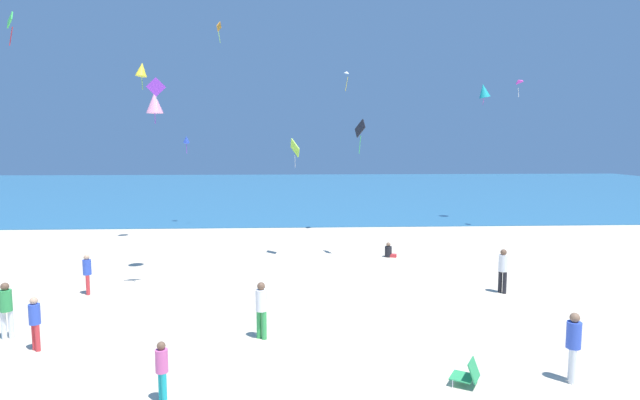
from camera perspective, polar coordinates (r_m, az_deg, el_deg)
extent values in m
plane|color=beige|center=(23.23, -0.55, -8.21)|extent=(120.00, 120.00, 0.00)
cube|color=teal|center=(65.36, -2.02, 1.23)|extent=(120.00, 60.00, 0.05)
cube|color=#2D9956|center=(13.61, 15.51, -18.41)|extent=(0.74, 0.76, 0.03)
cube|color=#2D9956|center=(13.47, 16.74, -17.67)|extent=(0.48, 0.60, 0.46)
cylinder|color=#B7B7BC|center=(13.43, 14.52, -19.18)|extent=(0.02, 0.02, 0.19)
cylinder|color=#B7B7BC|center=(13.94, 15.13, -18.21)|extent=(0.02, 0.02, 0.19)
cylinder|color=red|center=(21.95, -24.40, -8.60)|extent=(0.14, 0.14, 0.78)
cylinder|color=red|center=(22.12, -24.39, -8.49)|extent=(0.14, 0.14, 0.78)
cylinder|color=blue|center=(21.88, -24.48, -6.81)|extent=(0.40, 0.40, 0.59)
sphere|color=tan|center=(21.79, -24.53, -5.81)|extent=(0.21, 0.21, 0.21)
cylinder|color=white|center=(14.46, 26.28, -16.27)|extent=(0.15, 0.15, 0.87)
cylinder|color=white|center=(14.64, 26.16, -15.98)|extent=(0.15, 0.15, 0.87)
cylinder|color=blue|center=(14.28, 26.38, -13.29)|extent=(0.45, 0.45, 0.65)
sphere|color=#846047|center=(14.15, 26.46, -11.63)|extent=(0.24, 0.24, 0.24)
cylinder|color=red|center=(17.06, -29.16, -13.11)|extent=(0.13, 0.13, 0.77)
cylinder|color=red|center=(16.91, -28.90, -13.27)|extent=(0.13, 0.13, 0.77)
cylinder|color=blue|center=(16.78, -29.16, -11.02)|extent=(0.43, 0.43, 0.58)
sphere|color=tan|center=(16.68, -29.23, -9.75)|extent=(0.21, 0.21, 0.21)
cylinder|color=black|center=(26.76, 7.60, -5.71)|extent=(0.45, 0.45, 0.55)
sphere|color=#846047|center=(26.69, 7.61, -4.92)|extent=(0.22, 0.22, 0.22)
cube|color=red|center=(26.78, 8.06, -6.13)|extent=(0.47, 0.38, 0.16)
cylinder|color=black|center=(21.54, 19.39, -8.55)|extent=(0.15, 0.15, 0.87)
cylinder|color=black|center=(21.45, 19.84, -8.63)|extent=(0.15, 0.15, 0.87)
cylinder|color=white|center=(21.32, 19.69, -6.62)|extent=(0.48, 0.48, 0.65)
sphere|color=brown|center=(21.23, 19.73, -5.49)|extent=(0.24, 0.24, 0.24)
cylinder|color=white|center=(18.35, -31.71, -11.76)|extent=(0.15, 0.15, 0.86)
cylinder|color=white|center=(18.30, -31.11, -11.78)|extent=(0.15, 0.15, 0.86)
cylinder|color=green|center=(18.12, -31.55, -9.51)|extent=(0.42, 0.42, 0.64)
sphere|color=brown|center=(18.02, -31.63, -8.19)|extent=(0.24, 0.24, 0.24)
cylinder|color=green|center=(15.93, -6.79, -13.53)|extent=(0.15, 0.15, 0.86)
cylinder|color=green|center=(15.82, -6.23, -13.67)|extent=(0.15, 0.15, 0.86)
cylinder|color=white|center=(15.64, -6.55, -11.01)|extent=(0.48, 0.48, 0.65)
sphere|color=brown|center=(15.52, -6.57, -9.49)|extent=(0.24, 0.24, 0.24)
cylinder|color=#19ADB2|center=(12.77, -16.94, -19.37)|extent=(0.12, 0.12, 0.70)
cylinder|color=#19ADB2|center=(12.90, -17.25, -19.11)|extent=(0.12, 0.12, 0.70)
cylinder|color=#D8599E|center=(12.59, -17.19, -16.71)|extent=(0.40, 0.40, 0.53)
sphere|color=brown|center=(12.45, -17.25, -15.22)|extent=(0.19, 0.19, 0.19)
cube|color=purple|center=(20.55, -17.77, 11.88)|extent=(0.71, 0.19, 0.72)
cylinder|color=white|center=(20.50, -17.71, 10.33)|extent=(0.06, 0.15, 0.60)
cube|color=orange|center=(35.14, -11.17, 18.38)|extent=(0.23, 0.61, 0.62)
cylinder|color=#99DB33|center=(35.02, -11.14, 17.38)|extent=(0.17, 0.13, 0.80)
cone|color=pink|center=(23.65, -17.92, 10.22)|extent=(0.89, 0.90, 0.87)
cylinder|color=purple|center=(23.61, -17.86, 8.71)|extent=(0.06, 0.12, 0.53)
cube|color=#99DB33|center=(25.74, -2.80, 5.80)|extent=(0.45, 0.95, 0.96)
cylinder|color=white|center=(25.75, -2.79, 4.31)|extent=(0.06, 0.07, 0.62)
cube|color=black|center=(25.64, 4.47, 7.96)|extent=(0.43, 0.93, 0.94)
cylinder|color=green|center=(25.63, 4.46, 6.16)|extent=(0.12, 0.12, 0.90)
cone|color=yellow|center=(31.87, -19.21, 13.55)|extent=(0.98, 0.98, 0.85)
cylinder|color=#99DB33|center=(31.78, -19.16, 12.25)|extent=(0.07, 0.07, 0.81)
pyramid|color=white|center=(32.88, 3.01, 13.98)|extent=(0.36, 0.42, 0.18)
cylinder|color=yellow|center=(32.80, 2.98, 12.76)|extent=(0.19, 0.07, 0.90)
cone|color=blue|center=(37.62, -14.63, 6.56)|extent=(0.56, 0.70, 0.65)
cylinder|color=purple|center=(37.62, -14.61, 5.63)|extent=(0.06, 0.14, 0.80)
pyramid|color=#DB3DA8|center=(36.47, 21.16, 12.20)|extent=(0.54, 0.65, 0.39)
cylinder|color=white|center=(36.43, 21.19, 11.11)|extent=(0.10, 0.05, 0.64)
cube|color=green|center=(21.45, -31.20, 16.75)|extent=(0.40, 0.51, 0.59)
cylinder|color=red|center=(21.35, -31.12, 15.32)|extent=(0.15, 0.08, 0.65)
cone|color=#1EADAD|center=(40.25, 17.75, 11.50)|extent=(1.18, 1.05, 1.12)
cylinder|color=#DB3DA8|center=(40.19, 17.71, 10.47)|extent=(0.14, 0.07, 0.65)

